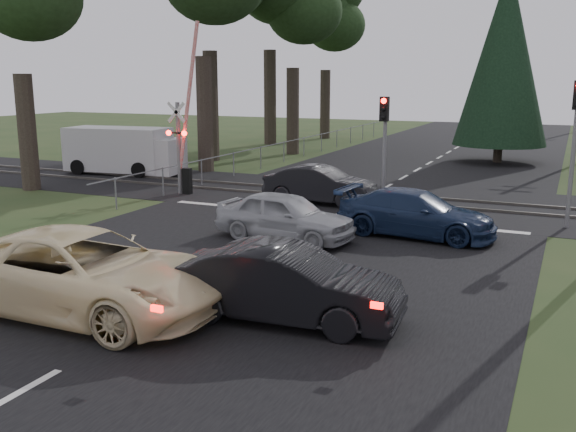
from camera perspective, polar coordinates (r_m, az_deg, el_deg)
The scene contains 17 objects.
ground at distance 15.47m, azimuth -6.32°, elevation -5.86°, with size 120.00×120.00×0.00m, color #283D1C.
road at distance 24.34m, azimuth 5.64°, elevation 0.82°, with size 14.00×100.00×0.01m, color black.
rail_corridor at distance 26.21m, azimuth 7.03°, elevation 1.61°, with size 120.00×8.00×0.01m, color black.
stop_line at distance 22.67m, azimuth 4.19°, elevation 0.03°, with size 13.00×0.35×0.00m, color silver.
rail_near at distance 25.45m, azimuth 6.50°, elevation 1.40°, with size 120.00×0.12×0.10m, color #59544C.
rail_far at distance 26.96m, azimuth 7.54°, elevation 1.98°, with size 120.00×0.12×0.10m, color #59544C.
crossing_signal at distance 27.01m, azimuth -9.30°, elevation 6.25°, with size 1.62×0.38×6.96m.
traffic_signal_center at distance 24.31m, azimuth 8.54°, elevation 7.40°, with size 0.32×0.48×4.10m.
euc_tree_e at distance 52.28m, azimuth 3.41°, elevation 17.35°, with size 6.00×6.00×13.20m.
conifer_tree at distance 38.88m, azimuth 18.68°, elevation 13.35°, with size 5.20×5.20×11.00m.
fence_left at distance 38.64m, azimuth 0.56°, elevation 5.08°, with size 0.10×36.00×1.20m, color slate, non-canonical shape.
cream_coupe at distance 13.85m, azimuth -17.78°, elevation -4.85°, with size 2.83×6.14×1.71m, color beige.
dark_hatchback at distance 12.78m, azimuth -0.19°, elevation -6.11°, with size 1.61×4.61×1.52m, color black.
silver_car at distance 19.13m, azimuth -0.27°, elevation -0.02°, with size 1.72×4.27×1.46m, color #A3A6AB.
blue_sedan at distance 20.01m, azimuth 11.31°, elevation 0.21°, with size 1.97×4.85×1.41m, color #172747.
dark_car_far at distance 24.84m, azimuth 2.90°, elevation 2.77°, with size 1.52×4.36×1.44m, color black.
white_van at distance 33.58m, azimuth -14.16°, elevation 5.66°, with size 6.16×2.83×2.32m.
Camera 1 is at (7.52, -12.65, 4.77)m, focal length 40.00 mm.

